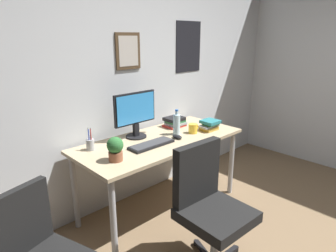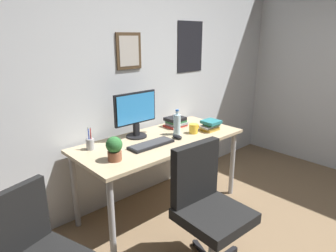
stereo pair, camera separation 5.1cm
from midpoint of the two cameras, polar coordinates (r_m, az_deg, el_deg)
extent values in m
cube|color=silver|center=(3.10, -5.25, 9.98)|extent=(4.40, 0.08, 2.60)
cube|color=#4C3823|center=(2.91, -8.32, 14.20)|extent=(0.28, 0.02, 0.34)
cube|color=beige|center=(2.90, -8.18, 14.19)|extent=(0.22, 0.00, 0.28)
cube|color=black|center=(3.48, 3.55, 15.07)|extent=(0.40, 0.01, 0.56)
cube|color=tan|center=(2.79, -1.95, -2.80)|extent=(1.64, 0.73, 0.03)
cylinder|color=#9EA0A5|center=(2.34, -11.21, -17.72)|extent=(0.05, 0.05, 0.72)
cylinder|color=#9EA0A5|center=(3.28, 11.74, -7.04)|extent=(0.05, 0.05, 0.72)
cylinder|color=#9EA0A5|center=(2.80, -18.13, -12.01)|extent=(0.05, 0.05, 0.72)
cylinder|color=#9EA0A5|center=(3.63, 3.86, -4.32)|extent=(0.05, 0.05, 0.72)
cube|color=black|center=(2.20, 8.66, -16.77)|extent=(0.48, 0.48, 0.08)
cube|color=black|center=(2.19, 4.96, -8.89)|extent=(0.42, 0.09, 0.45)
cylinder|color=#9EA0A5|center=(2.35, 8.37, -21.83)|extent=(0.06, 0.06, 0.42)
cylinder|color=black|center=(2.65, 12.48, -22.25)|extent=(0.04, 0.04, 0.04)
cube|color=black|center=(2.56, 6.43, -23.13)|extent=(0.14, 0.28, 0.03)
cylinder|color=black|center=(2.66, 4.85, -21.63)|extent=(0.04, 0.04, 0.04)
cube|color=black|center=(1.95, -27.80, -16.22)|extent=(0.40, 0.17, 0.40)
cylinder|color=black|center=(2.85, -6.70, -1.99)|extent=(0.20, 0.20, 0.01)
cube|color=black|center=(2.83, -6.75, -0.70)|extent=(0.05, 0.04, 0.12)
cube|color=black|center=(2.78, -6.96, 3.45)|extent=(0.46, 0.02, 0.30)
cube|color=#338CD8|center=(2.76, -6.72, 3.38)|extent=(0.43, 0.00, 0.27)
cube|color=black|center=(2.62, -3.78, -3.61)|extent=(0.43, 0.15, 0.02)
cube|color=#38383A|center=(2.61, -3.79, -3.34)|extent=(0.41, 0.13, 0.00)
ellipsoid|color=black|center=(2.79, 1.26, -2.10)|extent=(0.06, 0.11, 0.04)
cylinder|color=silver|center=(2.89, 1.17, 0.27)|extent=(0.07, 0.07, 0.20)
cylinder|color=silver|center=(2.85, 1.18, 2.58)|extent=(0.03, 0.03, 0.04)
cylinder|color=#2659B2|center=(2.85, 1.19, 3.07)|extent=(0.03, 0.03, 0.01)
cylinder|color=yellow|center=(2.95, 4.36, -0.48)|extent=(0.09, 0.09, 0.10)
torus|color=yellow|center=(2.99, 5.09, -0.16)|extent=(0.05, 0.01, 0.05)
cylinder|color=brown|center=(2.34, -10.74, -5.77)|extent=(0.11, 0.11, 0.07)
sphere|color=#2D6B33|center=(2.31, -10.86, -3.65)|extent=(0.13, 0.13, 0.13)
ellipsoid|color=#287A38|center=(2.31, -11.86, -3.38)|extent=(0.07, 0.08, 0.02)
ellipsoid|color=#287A38|center=(2.34, -10.62, -2.77)|extent=(0.07, 0.08, 0.02)
ellipsoid|color=#287A38|center=(2.27, -11.00, -3.94)|extent=(0.08, 0.07, 0.02)
cylinder|color=#9EA0A5|center=(2.60, -15.41, -3.52)|extent=(0.07, 0.07, 0.09)
cylinder|color=#263FBF|center=(2.56, -15.67, -1.99)|extent=(0.01, 0.01, 0.13)
cylinder|color=red|center=(2.57, -15.29, -1.93)|extent=(0.01, 0.01, 0.13)
cylinder|color=black|center=(2.57, -15.29, -1.90)|extent=(0.01, 0.01, 0.13)
cylinder|color=#9EA0A5|center=(2.58, -15.36, -1.75)|extent=(0.01, 0.03, 0.14)
cylinder|color=#9EA0A5|center=(2.57, -15.67, -1.83)|extent=(0.01, 0.02, 0.14)
cube|color=#B22D28|center=(3.16, 0.77, 0.10)|extent=(0.22, 0.16, 0.02)
cube|color=gray|center=(3.16, 1.07, 0.49)|extent=(0.21, 0.15, 0.02)
cube|color=#33723F|center=(3.16, 0.95, 0.93)|extent=(0.19, 0.15, 0.02)
cube|color=black|center=(3.14, 0.75, 1.41)|extent=(0.20, 0.16, 0.03)
cube|color=gold|center=(3.07, 7.50, -0.46)|extent=(0.17, 0.13, 0.03)
cube|color=gray|center=(3.06, 7.45, 0.03)|extent=(0.21, 0.12, 0.02)
cube|color=#33723F|center=(3.07, 7.88, 0.44)|extent=(0.16, 0.11, 0.02)
cube|color=#26727A|center=(3.05, 7.73, 0.84)|extent=(0.17, 0.16, 0.03)
camera|label=1|loc=(0.03, -90.55, -0.17)|focal=31.42mm
camera|label=2|loc=(0.03, 89.45, 0.17)|focal=31.42mm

